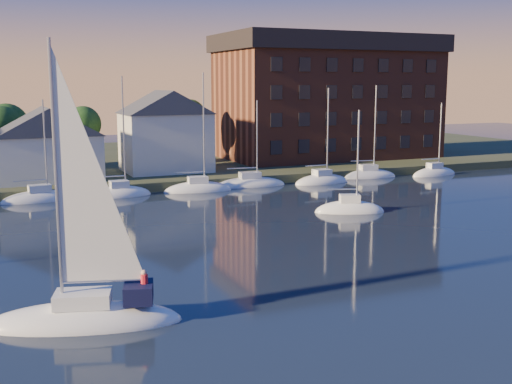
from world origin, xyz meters
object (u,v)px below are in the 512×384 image
hero_sailboat (87,312)px  clubhouse_centre (47,143)px  clubhouse_east (165,130)px  drifting_sailboat_right (349,211)px  condo_block (327,96)px

hero_sailboat → clubhouse_centre: bearing=-77.6°
clubhouse_east → clubhouse_centre: bearing=-171.9°
clubhouse_centre → drifting_sailboat_right: drifting_sailboat_right is taller
clubhouse_east → drifting_sailboat_right: 29.12m
clubhouse_centre → condo_block: condo_block is taller
clubhouse_centre → condo_block: (40.00, 7.95, 4.66)m
clubhouse_east → hero_sailboat: 48.60m
clubhouse_centre → clubhouse_east: size_ratio=1.10×
hero_sailboat → clubhouse_east: bearing=-94.3°
clubhouse_east → condo_block: condo_block is taller
hero_sailboat → condo_block: bearing=-113.8°
drifting_sailboat_right → clubhouse_centre: bearing=154.8°
clubhouse_centre → drifting_sailboat_right: bearing=-46.4°
clubhouse_east → hero_sailboat: size_ratio=0.71×
clubhouse_centre → clubhouse_east: 14.17m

